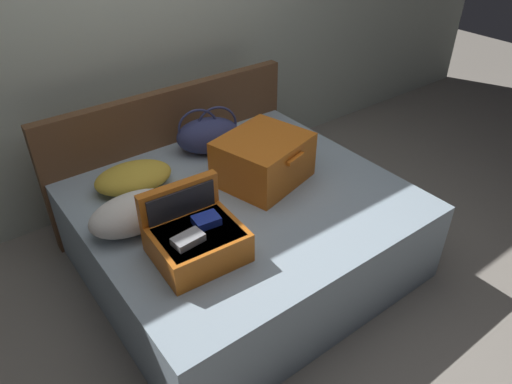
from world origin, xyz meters
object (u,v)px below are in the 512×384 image
(hard_case_medium, at_px, (196,238))
(pillow_center_head, at_px, (134,213))
(hard_case_large, at_px, (263,159))
(pillow_near_headboard, at_px, (134,177))
(duffel_bag, at_px, (208,135))
(bed, at_px, (244,231))

(hard_case_medium, relative_size, pillow_center_head, 0.91)
(hard_case_large, height_order, pillow_near_headboard, hard_case_large)
(hard_case_large, height_order, duffel_bag, duffel_bag)
(hard_case_large, distance_m, hard_case_medium, 0.79)
(hard_case_large, xyz_separation_m, hard_case_medium, (-0.70, -0.36, -0.04))
(duffel_bag, bearing_deg, hard_case_medium, -125.68)
(duffel_bag, bearing_deg, pillow_near_headboard, -169.81)
(bed, relative_size, duffel_bag, 3.66)
(hard_case_large, relative_size, hard_case_medium, 1.36)
(pillow_near_headboard, bearing_deg, pillow_center_head, -114.27)
(hard_case_medium, relative_size, duffel_bag, 0.90)
(bed, relative_size, pillow_near_headboard, 3.91)
(bed, bearing_deg, pillow_center_head, 170.03)
(duffel_bag, height_order, pillow_center_head, duffel_bag)
(bed, distance_m, hard_case_medium, 0.68)
(bed, bearing_deg, duffel_bag, 77.40)
(bed, xyz_separation_m, hard_case_medium, (-0.49, -0.28, 0.38))
(bed, bearing_deg, hard_case_large, 20.43)
(duffel_bag, relative_size, pillow_near_headboard, 1.07)
(hard_case_medium, bearing_deg, duffel_bag, 57.50)
(hard_case_large, distance_m, duffel_bag, 0.52)
(bed, height_order, hard_case_medium, hard_case_medium)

